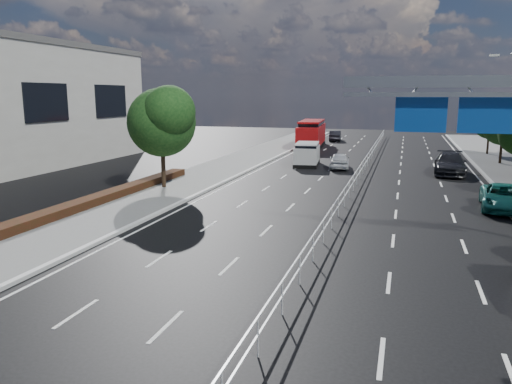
% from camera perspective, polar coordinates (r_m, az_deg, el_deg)
% --- Properties ---
extents(ground, '(160.00, 160.00, 0.00)m').
position_cam_1_polar(ground, '(13.09, 1.26, -16.67)').
color(ground, black).
rests_on(ground, ground).
extents(median_fence, '(0.05, 85.00, 1.02)m').
position_cam_1_polar(median_fence, '(34.27, 11.32, 1.49)').
color(median_fence, silver).
rests_on(median_fence, ground).
extents(overhead_gantry, '(10.24, 0.38, 7.45)m').
position_cam_1_polar(overhead_gantry, '(21.55, 26.82, 8.60)').
color(overhead_gantry, gray).
rests_on(overhead_gantry, ground).
extents(near_tree_back, '(4.84, 4.51, 6.69)m').
position_cam_1_polar(near_tree_back, '(32.81, -10.67, 8.28)').
color(near_tree_back, black).
rests_on(near_tree_back, ground).
extents(far_tree_g, '(3.96, 3.69, 5.45)m').
position_cam_1_polar(far_tree_g, '(48.90, 26.50, 7.17)').
color(far_tree_g, black).
rests_on(far_tree_g, ground).
extents(far_tree_h, '(3.41, 3.18, 4.91)m').
position_cam_1_polar(far_tree_h, '(56.32, 25.21, 7.30)').
color(far_tree_h, black).
rests_on(far_tree_h, ground).
extents(white_minivan, '(2.46, 4.78, 2.00)m').
position_cam_1_polar(white_minivan, '(43.90, 5.85, 4.31)').
color(white_minivan, black).
rests_on(white_minivan, ground).
extents(red_bus, '(3.37, 10.74, 3.16)m').
position_cam_1_polar(red_bus, '(59.06, 6.36, 6.67)').
color(red_bus, black).
rests_on(red_bus, ground).
extents(near_car_silver, '(2.02, 4.10, 1.35)m').
position_cam_1_polar(near_car_silver, '(42.45, 9.51, 3.57)').
color(near_car_silver, silver).
rests_on(near_car_silver, ground).
extents(near_car_dark, '(1.81, 4.25, 1.36)m').
position_cam_1_polar(near_car_dark, '(68.09, 9.05, 6.36)').
color(near_car_dark, black).
rests_on(near_car_dark, ground).
extents(parked_car_teal, '(2.65, 5.04, 1.35)m').
position_cam_1_polar(parked_car_teal, '(29.87, 26.46, -0.57)').
color(parked_car_teal, '#17695E').
rests_on(parked_car_teal, ground).
extents(parked_car_dark, '(2.58, 5.75, 1.64)m').
position_cam_1_polar(parked_car_dark, '(41.66, 21.29, 3.03)').
color(parked_car_dark, black).
rests_on(parked_car_dark, ground).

